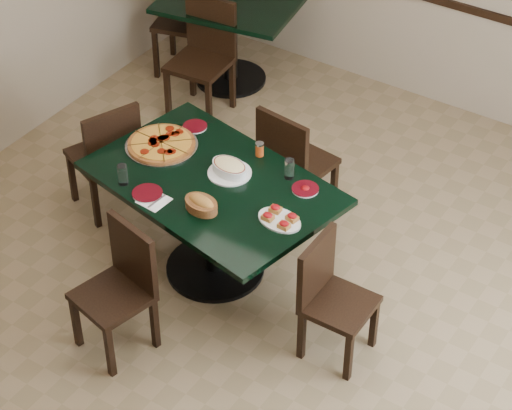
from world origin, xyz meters
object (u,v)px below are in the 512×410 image
Objects in this scene: chair_left at (108,153)px; back_chair_left at (194,14)px; chair_far at (291,160)px; chair_near at (122,282)px; main_table at (213,203)px; pepperoni_pizza at (161,144)px; back_chair_near at (205,50)px; lasagna_casserole at (230,168)px; back_table at (230,25)px; bruschetta_platter at (280,218)px; bread_basket at (201,204)px; chair_right at (329,293)px.

back_chair_left reaches higher than chair_left.
chair_near is at bearing 88.90° from chair_far.
pepperoni_pizza is at bearing 177.57° from main_table.
lasagna_casserole is (1.24, -1.45, 0.27)m from back_chair_near.
chair_near is at bearing -66.80° from pepperoni_pizza.
bruschetta_platter is (1.82, -2.11, 0.25)m from back_table.
pepperoni_pizza is at bearing 112.19° from chair_left.
chair_left reaches higher than bruschetta_platter.
main_table is at bearing 105.02° from chair_left.
bread_basket is (0.60, -0.38, 0.02)m from pepperoni_pizza.
back_table is 0.34m from back_chair_left.
chair_right is at bearing -44.26° from back_chair_near.
back_table is 3.91× the size of bruschetta_platter.
chair_far reaches higher than pepperoni_pizza.
back_chair_left reaches higher than chair_far.
back_table is 3.06m from chair_near.
back_chair_near is (-1.19, 1.57, -0.04)m from main_table.
chair_right is at bearing -4.62° from bruschetta_platter.
bread_basket is (1.37, -2.28, 0.27)m from back_table.
chair_right is (2.23, -2.20, -0.07)m from back_table.
lasagna_casserole reaches higher than chair_right.
pepperoni_pizza is at bearing 126.25° from chair_near.
back_chair_left is 3.00m from bruschetta_platter.
back_chair_left is at bearing 135.82° from bread_basket.
chair_far is 0.96× the size of back_chair_near.
back_chair_left is at bearing 140.13° from main_table.
chair_left is at bearing -86.53° from back_chair_near.
pepperoni_pizza is (-0.40, 0.93, 0.29)m from chair_near.
bruschetta_platter is (1.75, -1.66, 0.24)m from back_chair_near.
chair_near reaches higher than pepperoni_pizza.
chair_far is 1.11× the size of chair_right.
back_table is 1.89m from chair_far.
back_chair_near reaches higher than chair_near.
pepperoni_pizza is at bearing -69.29° from back_chair_near.
chair_near is at bearing -124.65° from bruschetta_platter.
main_table and back_table have the same top height.
pepperoni_pizza reaches higher than main_table.
lasagna_casserole is at bearing 107.13° from bread_basket.
back_chair_near is at bearing 133.96° from bread_basket.
chair_near is at bearing -85.24° from main_table.
main_table is at bearing 177.68° from bruschetta_platter.
chair_near is at bearing 119.88° from chair_right.
main_table is 6.10× the size of lasagna_casserole.
back_chair_near is at bearing 138.62° from lasagna_casserole.
chair_right is at bearing -11.86° from pepperoni_pizza.
bruschetta_platter is at bearing 77.08° from chair_right.
back_chair_left is at bearing 176.76° from back_table.
back_table is at bearing 138.41° from bruschetta_platter.
bread_basket is at bearing 92.47° from chair_left.
chair_near is at bearing 11.81° from back_chair_left.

